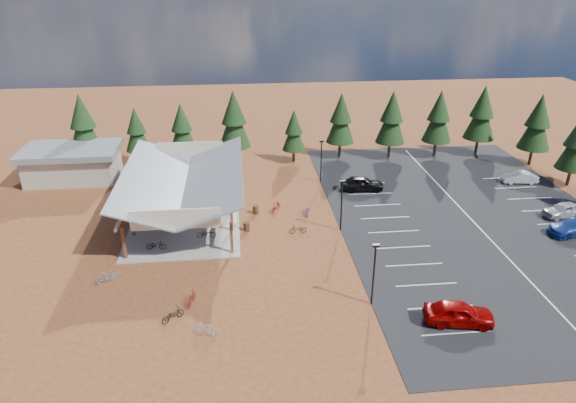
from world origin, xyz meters
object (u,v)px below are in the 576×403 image
at_px(lamp_post_0, 374,270).
at_px(bike_4, 206,233).
at_px(bike_0, 156,245).
at_px(bike_5, 211,221).
at_px(lamp_post_2, 321,158).
at_px(outbuilding, 73,163).
at_px(bike_3, 164,182).
at_px(bike_12, 173,315).
at_px(car_9, 520,177).
at_px(trash_bin_0, 247,226).
at_px(car_7, 576,227).
at_px(bike_13, 206,330).
at_px(car_0, 459,313).
at_px(car_4, 362,183).
at_px(bike_11, 192,297).
at_px(car_8, 564,210).
at_px(bike_6, 222,202).
at_px(bike_16, 298,229).
at_px(bike_2, 165,208).
at_px(bike_14, 307,210).
at_px(lamp_post_1, 342,202).
at_px(bike_9, 107,277).
at_px(trash_bin_1, 256,209).
at_px(bike_7, 211,186).
at_px(bike_1, 157,220).
at_px(bike_15, 276,207).
at_px(bike_pavilion, 184,179).

height_order(lamp_post_0, bike_4, lamp_post_0).
bearing_deg(bike_0, bike_5, -44.57).
bearing_deg(lamp_post_2, lamp_post_0, -90.00).
distance_m(outbuilding, lamp_post_2, 29.29).
distance_m(bike_3, bike_5, 11.94).
distance_m(bike_12, car_9, 43.61).
relative_size(trash_bin_0, bike_3, 0.59).
bearing_deg(car_7, bike_13, -79.62).
bearing_deg(car_0, bike_12, 93.50).
bearing_deg(bike_12, car_4, -79.26).
xyz_separation_m(bike_11, car_8, (36.45, 10.99, 0.26)).
distance_m(bike_12, car_7, 37.75).
bearing_deg(bike_5, bike_3, 33.63).
distance_m(lamp_post_2, bike_5, 16.15).
distance_m(trash_bin_0, bike_6, 5.99).
height_order(lamp_post_2, bike_3, lamp_post_2).
xyz_separation_m(bike_4, bike_16, (8.62, 0.21, -0.12)).
distance_m(bike_11, car_9, 41.60).
bearing_deg(bike_5, car_4, -61.78).
distance_m(bike_2, bike_14, 14.62).
distance_m(lamp_post_1, bike_13, 19.07).
bearing_deg(car_8, lamp_post_0, -69.18).
height_order(bike_14, car_7, car_7).
height_order(lamp_post_2, bike_12, lamp_post_2).
distance_m(lamp_post_1, lamp_post_2, 12.00).
bearing_deg(bike_2, bike_6, -92.23).
bearing_deg(bike_2, outbuilding, 38.14).
height_order(bike_6, bike_9, bike_9).
distance_m(lamp_post_2, bike_3, 18.30).
relative_size(trash_bin_1, bike_4, 0.51).
height_order(bike_13, bike_14, bike_13).
height_order(lamp_post_1, bike_11, lamp_post_1).
bearing_deg(car_9, bike_14, -69.46).
distance_m(bike_6, bike_7, 4.66).
bearing_deg(bike_16, trash_bin_0, -108.34).
distance_m(trash_bin_1, bike_14, 5.31).
xyz_separation_m(bike_13, bike_16, (8.08, 14.09, -0.06)).
bearing_deg(bike_14, car_7, -8.11).
distance_m(outbuilding, bike_1, 17.57).
distance_m(bike_1, bike_3, 9.82).
height_order(outbuilding, trash_bin_0, outbuilding).
bearing_deg(bike_15, bike_7, -8.67).
height_order(trash_bin_1, car_0, car_0).
bearing_deg(bike_16, trash_bin_1, -146.92).
xyz_separation_m(bike_3, bike_14, (15.41, -8.84, -0.09)).
relative_size(bike_pavilion, bike_12, 10.51).
relative_size(bike_0, bike_1, 1.06).
bearing_deg(bike_1, bike_13, -164.68).
xyz_separation_m(bike_pavilion, car_9, (38.08, 4.38, -3.12)).
xyz_separation_m(outbuilding, car_7, (50.92, -19.17, -1.22)).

